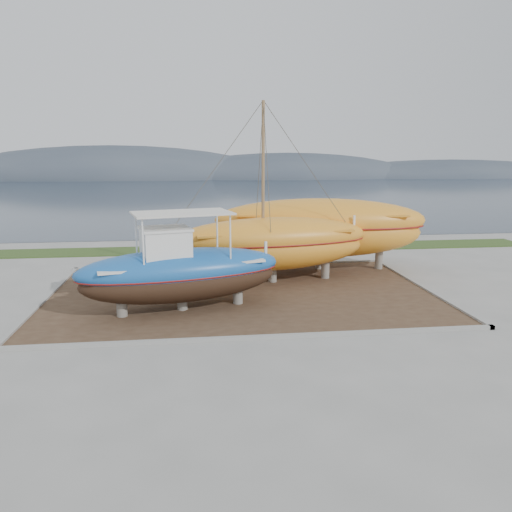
{
  "coord_description": "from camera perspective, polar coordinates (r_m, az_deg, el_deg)",
  "views": [
    {
      "loc": [
        -2.16,
        -19.16,
        6.64
      ],
      "look_at": [
        0.69,
        4.0,
        1.85
      ],
      "focal_mm": 35.0,
      "sensor_mm": 36.0,
      "label": 1
    }
  ],
  "objects": [
    {
      "name": "sea",
      "position": [
        89.44,
        -5.65,
        7.28
      ],
      "size": [
        260.0,
        100.0,
        0.04
      ],
      "primitive_type": null,
      "color": "#1D2A3A",
      "rests_on": "ground"
    },
    {
      "name": "dirt_patch",
      "position": [
        24.18,
        -1.62,
        -4.28
      ],
      "size": [
        18.0,
        12.0,
        0.06
      ],
      "primitive_type": "cube",
      "color": "#422D1E",
      "rests_on": "ground"
    },
    {
      "name": "mountain_ridge",
      "position": [
        144.33,
        -6.22,
        8.89
      ],
      "size": [
        200.0,
        36.0,
        20.0
      ],
      "primitive_type": null,
      "color": "#333D49",
      "rests_on": "ground"
    },
    {
      "name": "ground",
      "position": [
        20.4,
        -0.55,
        -7.41
      ],
      "size": [
        140.0,
        140.0,
        0.0
      ],
      "primitive_type": "plane",
      "color": "gray",
      "rests_on": "ground"
    },
    {
      "name": "grass_strip",
      "position": [
        35.35,
        -3.38,
        0.81
      ],
      "size": [
        44.0,
        3.0,
        0.08
      ],
      "primitive_type": "cube",
      "color": "#284219",
      "rests_on": "ground"
    },
    {
      "name": "blue_caique",
      "position": [
        21.33,
        -8.57,
        -0.65
      ],
      "size": [
        9.17,
        4.79,
        4.22
      ],
      "primitive_type": null,
      "rotation": [
        0.0,
        0.0,
        0.25
      ],
      "color": "#1B5AA9",
      "rests_on": "dirt_patch"
    },
    {
      "name": "curb_frame",
      "position": [
        24.17,
        -1.62,
        -4.17
      ],
      "size": [
        18.6,
        12.6,
        0.15
      ],
      "primitive_type": null,
      "color": "gray",
      "rests_on": "ground"
    },
    {
      "name": "orange_sailboat",
      "position": [
        25.46,
        1.95,
        7.05
      ],
      "size": [
        10.69,
        4.55,
        9.14
      ],
      "primitive_type": null,
      "rotation": [
        0.0,
        0.0,
        0.15
      ],
      "color": "orange",
      "rests_on": "dirt_patch"
    },
    {
      "name": "orange_bare_hull",
      "position": [
        29.05,
        7.27,
        2.4
      ],
      "size": [
        12.5,
        5.15,
        3.98
      ],
      "primitive_type": null,
      "rotation": [
        0.0,
        0.0,
        -0.13
      ],
      "color": "orange",
      "rests_on": "dirt_patch"
    },
    {
      "name": "white_dinghy",
      "position": [
        25.81,
        -15.2,
        -2.26
      ],
      "size": [
        3.91,
        1.53,
        1.17
      ],
      "primitive_type": null,
      "rotation": [
        0.0,
        0.0,
        -0.02
      ],
      "color": "white",
      "rests_on": "dirt_patch"
    }
  ]
}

